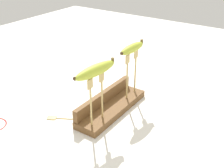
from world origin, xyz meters
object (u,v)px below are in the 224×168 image
object	(u,v)px
banana_raised_left	(96,70)
fork_stand_left	(96,95)
banana_raised_right	(132,48)
fork_fallen_near	(61,118)
fork_stand_right	(131,70)

from	to	relation	value
banana_raised_left	fork_stand_left	bearing A→B (deg)	-6.80
banana_raised_right	fork_fallen_near	world-z (taller)	banana_raised_right
fork_stand_left	banana_raised_left	bearing A→B (deg)	173.20
fork_stand_left	fork_stand_right	size ratio (longest dim) A/B	0.96
banana_raised_right	fork_fallen_near	size ratio (longest dim) A/B	1.10
fork_fallen_near	banana_raised_left	bearing A→B (deg)	-76.22
banana_raised_left	fork_fallen_near	bearing A→B (deg)	103.78
fork_fallen_near	fork_stand_right	bearing A→B (deg)	-28.47
fork_stand_left	banana_raised_right	xyz separation A→B (m)	(0.25, 0.00, 0.10)
banana_raised_left	banana_raised_right	world-z (taller)	banana_raised_right
fork_stand_right	fork_fallen_near	bearing A→B (deg)	151.53
banana_raised_left	fork_fallen_near	xyz separation A→B (m)	(-0.04, 0.16, -0.24)
fork_stand_right	banana_raised_left	bearing A→B (deg)	180.00
fork_stand_left	banana_raised_left	size ratio (longest dim) A/B	0.97
banana_raised_left	fork_fallen_near	world-z (taller)	banana_raised_left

